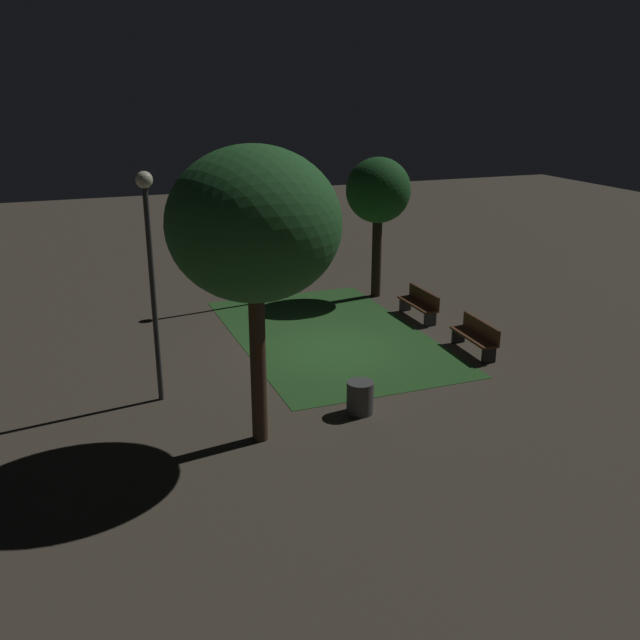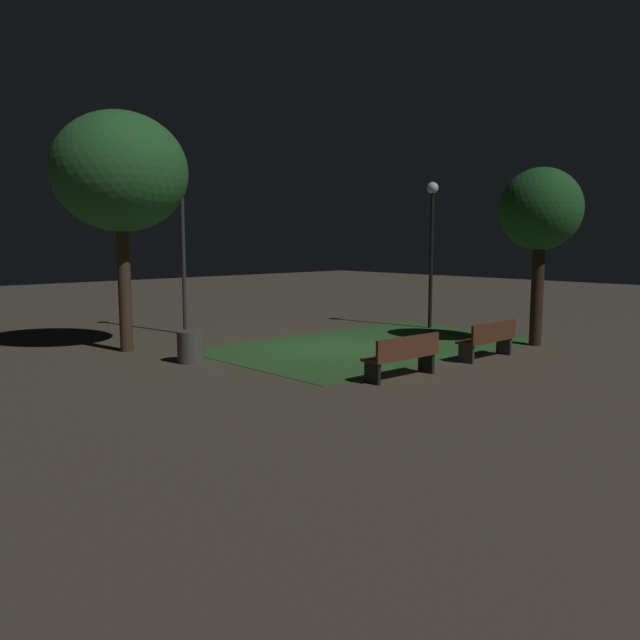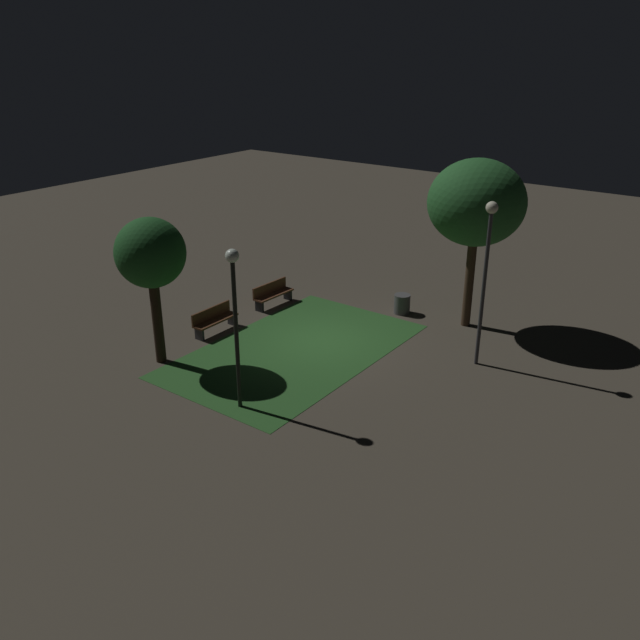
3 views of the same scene
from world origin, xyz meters
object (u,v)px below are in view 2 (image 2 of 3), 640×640
object	(u,v)px
bench_front_left	(403,355)
bench_corner	(489,339)
lamp_post_plaza_west	(432,230)
lamp_post_path_center	(182,217)
tree_right_canopy	(541,211)
trash_bin	(190,347)
tree_near_wall	(120,173)

from	to	relation	value
bench_front_left	bench_corner	distance (m)	3.13
lamp_post_plaza_west	lamp_post_path_center	distance (m)	7.63
tree_right_canopy	trash_bin	distance (m)	9.56
trash_bin	lamp_post_path_center	bearing A→B (deg)	60.46
tree_right_canopy	tree_near_wall	world-z (taller)	tree_near_wall
lamp_post_plaza_west	bench_corner	bearing A→B (deg)	-127.83
bench_corner	lamp_post_path_center	xyz separation A→B (m)	(-3.11, 8.38, 2.97)
tree_near_wall	lamp_post_plaza_west	distance (m)	9.46
tree_right_canopy	lamp_post_plaza_west	xyz separation A→B (m)	(0.61, 3.95, -0.42)
trash_bin	lamp_post_plaza_west	bearing A→B (deg)	-1.40
bench_front_left	trash_bin	xyz separation A→B (m)	(-2.24, 4.40, -0.12)
bench_corner	tree_near_wall	distance (m)	9.73
tree_near_wall	trash_bin	size ratio (longest dim) A/B	8.11
lamp_post_path_center	trash_bin	distance (m)	5.52
bench_corner	tree_near_wall	bearing A→B (deg)	130.25
tree_right_canopy	trash_bin	size ratio (longest dim) A/B	6.41
bench_front_left	bench_corner	xyz separation A→B (m)	(3.13, -0.00, 0.00)
tree_right_canopy	tree_near_wall	xyz separation A→B (m)	(-8.39, 6.55, 0.88)
tree_near_wall	lamp_post_plaza_west	size ratio (longest dim) A/B	1.29
bench_front_left	tree_near_wall	distance (m)	8.27
tree_right_canopy	lamp_post_path_center	world-z (taller)	lamp_post_path_center
tree_right_canopy	lamp_post_path_center	distance (m)	9.97
lamp_post_plaza_west	trash_bin	xyz separation A→B (m)	(-8.62, 0.21, -2.74)
bench_corner	lamp_post_plaza_west	distance (m)	5.91
bench_front_left	tree_right_canopy	world-z (taller)	tree_right_canopy
lamp_post_path_center	bench_corner	bearing A→B (deg)	-69.64
tree_near_wall	trash_bin	bearing A→B (deg)	-80.93
tree_near_wall	trash_bin	world-z (taller)	tree_near_wall
lamp_post_plaza_west	trash_bin	distance (m)	9.05
bench_front_left	trash_bin	bearing A→B (deg)	117.01
lamp_post_plaza_west	bench_front_left	bearing A→B (deg)	-146.71
lamp_post_plaza_west	lamp_post_path_center	xyz separation A→B (m)	(-6.36, 4.20, 0.35)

